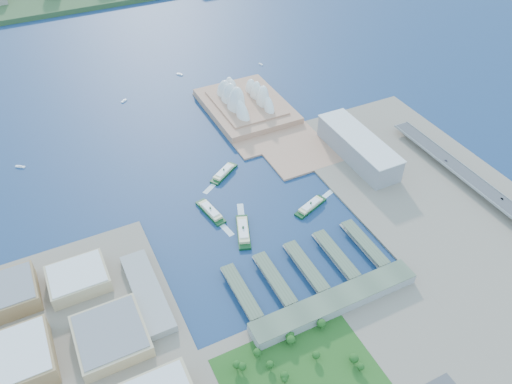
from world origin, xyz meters
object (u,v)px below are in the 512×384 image
ferry_a (210,210)px  ferry_c (243,230)px  opera_house (246,93)px  ferry_d (311,205)px  ferry_b (224,172)px  toaster_building (358,147)px  car_c (446,160)px  car_b (502,199)px

ferry_a → ferry_c: bearing=-76.0°
opera_house → ferry_d: opera_house is taller
ferry_a → ferry_c: (23.28, -52.82, 0.45)m
ferry_b → toaster_building: bearing=41.3°
ferry_c → ferry_b: bearing=-81.4°
toaster_building → car_c: bearing=-37.7°
ferry_b → car_c: size_ratio=11.28×
ferry_c → car_c: bearing=-161.3°
ferry_a → ferry_d: bearing=-31.6°
ferry_a → car_b: (353.60, -161.72, 10.26)m
toaster_building → ferry_d: bearing=-151.8°
toaster_building → ferry_d: 136.76m
ferry_c → ferry_d: (101.60, 2.67, -0.68)m
toaster_building → car_c: size_ratio=32.74×
toaster_building → car_c: 127.74m
ferry_d → ferry_b: bearing=12.3°
opera_house → ferry_b: 182.47m
opera_house → ferry_b: (-105.64, -146.32, -26.95)m
toaster_building → ferry_a: size_ratio=2.79×
ferry_d → opera_house: bearing=-26.9°
ferry_a → car_c: bearing=-20.2°
opera_house → car_c: size_ratio=38.02×
ferry_c → car_b: bearing=-177.6°
car_c → opera_house: bearing=-55.5°
ferry_a → car_b: size_ratio=13.64×
car_b → car_c: size_ratio=0.86×
ferry_b → ferry_d: (75.92, -117.96, -0.03)m
ferry_d → ferry_a: bearing=47.6°
opera_house → car_c: bearing=-55.5°
ferry_b → ferry_d: size_ratio=1.00×
car_c → ferry_d: bearing=-3.6°
ferry_c → car_b: size_ratio=14.79×
car_b → ferry_c: bearing=-18.2°
ferry_c → car_b: (330.31, -108.90, 9.82)m
ferry_a → ferry_b: bearing=44.4°
toaster_building → car_b: bearing=-58.2°
car_c → car_b: bearing=94.7°
ferry_c → car_c: 322.66m
opera_house → toaster_building: bearing=-65.8°
ferry_b → ferry_d: 140.28m
ferry_a → car_c: (345.60, -63.92, 10.28)m
opera_house → car_b: opera_house is taller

